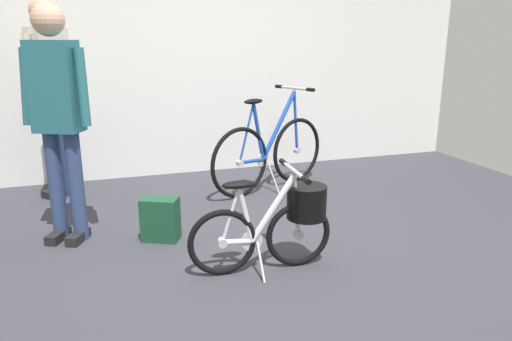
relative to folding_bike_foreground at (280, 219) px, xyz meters
name	(u,v)px	position (x,y,z in m)	size (l,w,h in m)	color
ground_plane	(276,252)	(0.07, 0.23, -0.34)	(6.37, 6.37, 0.00)	#38383F
back_wall	(202,40)	(0.07, 2.59, 1.12)	(6.37, 0.10, 2.93)	white
folding_bike_foreground	(280,219)	(0.00, 0.00, 0.00)	(0.96, 0.53, 0.69)	black
display_bike_left	(270,152)	(0.53, 1.65, 0.04)	(1.36, 0.69, 1.02)	black
visitor_near_wall	(51,85)	(-1.45, 2.02, 0.73)	(0.41, 0.40, 1.83)	navy
visitor_browsing	(58,110)	(-1.34, 0.95, 0.64)	(0.48, 0.37, 1.71)	navy
backpack_on_floor	(161,219)	(-0.69, 0.72, -0.18)	(0.31, 0.27, 0.33)	#19472D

